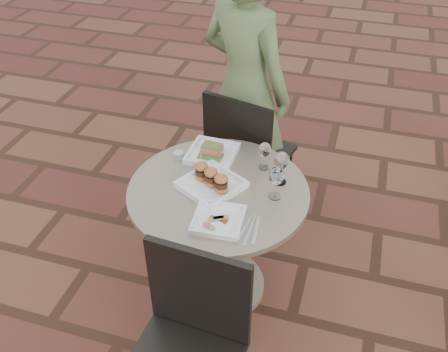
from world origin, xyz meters
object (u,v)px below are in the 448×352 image
(diner, at_px, (245,88))
(plate_sliders, at_px, (211,181))
(plate_tuna, at_px, (218,219))
(chair_near, at_px, (190,335))
(cafe_table, at_px, (219,226))
(chair_far, at_px, (245,148))
(plate_salmon, at_px, (212,153))

(diner, distance_m, plate_sliders, 0.82)
(diner, relative_size, plate_tuna, 7.09)
(plate_tuna, bearing_deg, chair_near, -86.41)
(chair_near, bearing_deg, cafe_table, 102.11)
(cafe_table, height_order, diner, diner)
(cafe_table, distance_m, plate_tuna, 0.35)
(chair_near, bearing_deg, diner, 101.01)
(cafe_table, height_order, chair_near, chair_near)
(chair_near, height_order, diner, diner)
(diner, height_order, plate_tuna, diner)
(chair_near, distance_m, plate_tuna, 0.52)
(chair_near, distance_m, plate_sliders, 0.76)
(cafe_table, distance_m, diner, 0.91)
(chair_far, bearing_deg, plate_tuna, 110.47)
(diner, height_order, plate_sliders, diner)
(cafe_table, height_order, plate_salmon, plate_salmon)
(chair_near, distance_m, plate_salmon, 1.01)
(chair_far, xyz_separation_m, plate_salmon, (-0.09, -0.37, 0.20))
(cafe_table, xyz_separation_m, plate_salmon, (-0.12, 0.26, 0.27))
(plate_salmon, height_order, plate_tuna, plate_salmon)
(cafe_table, xyz_separation_m, diner, (-0.09, 0.83, 0.37))
(plate_tuna, bearing_deg, diner, 98.44)
(plate_salmon, height_order, plate_sliders, plate_sliders)
(chair_far, bearing_deg, chair_near, 109.42)
(plate_salmon, bearing_deg, diner, 87.00)
(chair_far, distance_m, plate_salmon, 0.43)
(chair_far, distance_m, plate_tuna, 0.88)
(cafe_table, xyz_separation_m, chair_near, (0.10, -0.71, 0.07))
(plate_salmon, bearing_deg, plate_tuna, -69.10)
(plate_salmon, xyz_separation_m, plate_tuna, (0.18, -0.48, -0.01))
(chair_far, relative_size, plate_salmon, 3.67)
(cafe_table, bearing_deg, chair_near, -81.98)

